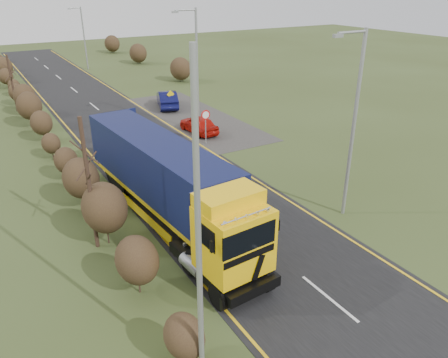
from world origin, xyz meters
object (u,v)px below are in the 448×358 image
car_blue_sedan (167,99)px  streetlight_near (353,120)px  lorry (168,180)px  speed_sign (206,120)px  car_red_hatchback (199,124)px

car_blue_sedan → streetlight_near: bearing=105.9°
lorry → speed_sign: size_ratio=5.82×
lorry → car_red_hatchback: 14.05m
lorry → streetlight_near: 9.17m
car_blue_sedan → lorry: bearing=84.1°
car_blue_sedan → speed_sign: speed_sign is taller
car_red_hatchback → streetlight_near: bearing=88.3°
lorry → speed_sign: lorry is taller
lorry → speed_sign: (7.00, 9.13, -0.52)m
lorry → car_blue_sedan: lorry is taller
car_red_hatchback → car_blue_sedan: (0.97, 8.23, 0.10)m
speed_sign → car_red_hatchback: bearing=73.8°
lorry → car_blue_sedan: (8.69, 19.85, -1.53)m
car_red_hatchback → speed_sign: 2.83m
car_red_hatchback → speed_sign: size_ratio=1.58×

